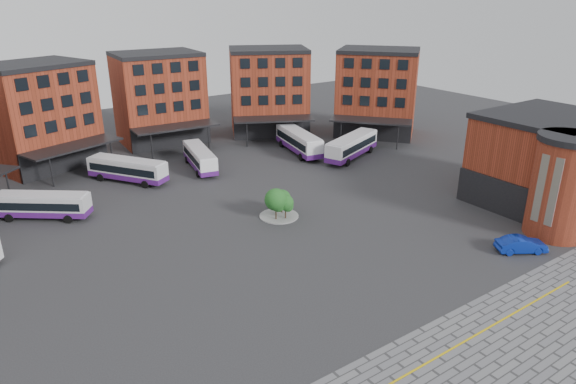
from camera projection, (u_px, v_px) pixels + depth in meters
ground at (333, 265)px, 47.38m from camera, size 160.00×160.00×0.00m
yellow_line at (476, 335)px, 37.74m from camera, size 26.00×0.15×0.02m
main_building at (133, 117)px, 71.40m from camera, size 94.14×42.48×14.60m
east_building at (547, 164)px, 58.36m from camera, size 17.40×15.40×10.60m
tree_island at (280, 202)px, 56.60m from camera, size 4.40×4.40×3.67m
bus_b at (42, 205)px, 56.60m from camera, size 9.66×8.19×2.91m
bus_c at (127, 169)px, 67.51m from camera, size 8.29×10.63×3.12m
bus_d at (200, 158)px, 72.47m from camera, size 4.56×10.90×2.99m
bus_e at (299, 141)px, 79.60m from camera, size 5.17×12.32×3.39m
bus_f at (352, 146)px, 77.15m from camera, size 12.13×6.94×3.37m
blue_car at (521, 245)px, 49.53m from camera, size 4.97×3.88×1.58m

